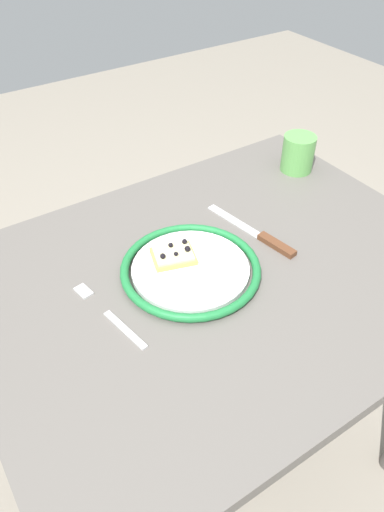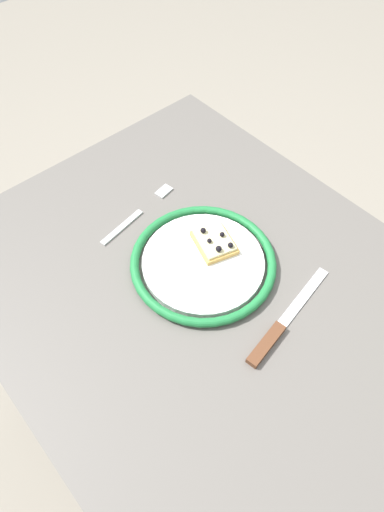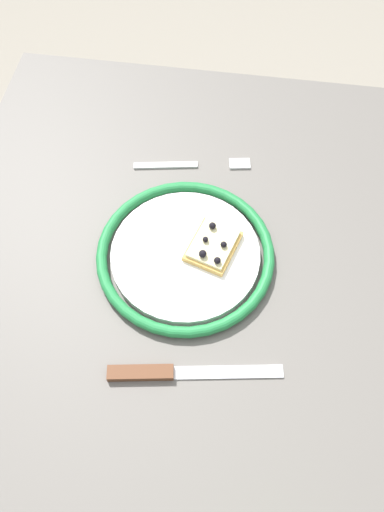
% 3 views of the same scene
% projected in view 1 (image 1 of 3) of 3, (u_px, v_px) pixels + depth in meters
% --- Properties ---
extents(ground_plane, '(6.00, 6.00, 0.00)m').
position_uv_depth(ground_plane, '(211.00, 455.00, 1.44)').
color(ground_plane, gray).
extents(dining_table, '(0.95, 0.74, 0.75)m').
position_uv_depth(dining_table, '(218.00, 309.00, 1.03)').
color(dining_table, '#5B5651').
rests_on(dining_table, ground_plane).
extents(plate, '(0.27, 0.27, 0.02)m').
position_uv_depth(plate, '(191.00, 269.00, 0.94)').
color(plate, white).
rests_on(plate, dining_table).
extents(pizza_slice_near, '(0.10, 0.09, 0.03)m').
position_uv_depth(pizza_slice_near, '(174.00, 255.00, 0.95)').
color(pizza_slice_near, tan).
rests_on(pizza_slice_near, plate).
extents(knife, '(0.06, 0.24, 0.01)m').
position_uv_depth(knife, '(265.00, 238.00, 1.02)').
color(knife, silver).
rests_on(knife, dining_table).
extents(fork, '(0.05, 0.20, 0.00)m').
position_uv_depth(fork, '(109.00, 315.00, 0.86)').
color(fork, '#BCBCBC').
rests_on(fork, dining_table).
extents(cup, '(0.08, 0.08, 0.09)m').
position_uv_depth(cup, '(298.00, 153.00, 1.21)').
color(cup, '#599E4C').
rests_on(cup, dining_table).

